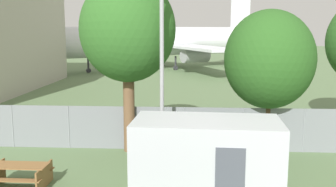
{
  "coord_description": "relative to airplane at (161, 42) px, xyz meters",
  "views": [
    {
      "loc": [
        2.86,
        -5.32,
        5.22
      ],
      "look_at": [
        1.66,
        14.22,
        2.0
      ],
      "focal_mm": 42.0,
      "sensor_mm": 36.0,
      "label": 1
    }
  ],
  "objects": [
    {
      "name": "tree_left_of_cabin",
      "position": [
        7.4,
        -34.91,
        0.35
      ],
      "size": [
        3.79,
        3.79,
        6.05
      ],
      "color": "#4C3823",
      "rests_on": "ground"
    },
    {
      "name": "tree_behind_benches",
      "position": [
        1.49,
        -35.36,
        1.57
      ],
      "size": [
        3.98,
        3.98,
        7.39
      ],
      "color": "brown",
      "rests_on": "ground"
    },
    {
      "name": "portable_cabin",
      "position": [
        4.64,
        -39.84,
        -2.36
      ],
      "size": [
        4.64,
        2.52,
        2.46
      ],
      "rotation": [
        0.0,
        0.0,
        -0.05
      ],
      "color": "silver",
      "rests_on": "ground"
    },
    {
      "name": "airplane",
      "position": [
        0.0,
        0.0,
        0.0
      ],
      "size": [
        33.44,
        27.2,
        11.04
      ],
      "rotation": [
        0.0,
        0.0,
        -2.59
      ],
      "color": "silver",
      "rests_on": "ground"
    },
    {
      "name": "picnic_bench_open_grass",
      "position": [
        -1.57,
        -39.48,
        -3.11
      ],
      "size": [
        1.92,
        1.42,
        0.76
      ],
      "rotation": [
        0.0,
        0.0,
        -0.01
      ],
      "color": "brown",
      "rests_on": "ground"
    },
    {
      "name": "light_mast",
      "position": [
        3.02,
        -36.99,
        0.93
      ],
      "size": [
        0.44,
        0.44,
        7.35
      ],
      "color": "#99999E",
      "rests_on": "ground"
    },
    {
      "name": "perimeter_fence",
      "position": [
        1.29,
        -35.11,
        -2.64
      ],
      "size": [
        56.07,
        0.07,
        1.91
      ],
      "color": "gray",
      "rests_on": "ground"
    }
  ]
}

